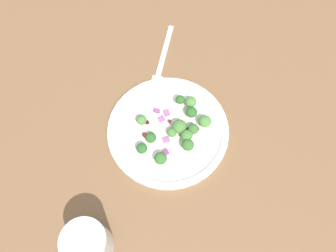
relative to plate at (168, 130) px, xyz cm
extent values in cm
cube|color=brown|center=(-1.79, 1.82, -1.86)|extent=(180.00, 180.00, 2.00)
cylinder|color=white|center=(0.00, 0.00, -0.26)|extent=(25.38, 25.38, 1.20)
torus|color=white|center=(0.00, 0.00, 0.34)|extent=(24.35, 24.35, 1.00)
cylinder|color=white|center=(0.00, 0.00, 0.44)|extent=(14.72, 14.72, 0.20)
cylinder|color=#8EB77A|center=(-7.36, -1.88, 1.01)|extent=(0.98, 0.98, 0.98)
ellipsoid|color=#4C843D|center=(-7.36, -1.88, 2.19)|extent=(2.61, 2.61, 1.96)
cylinder|color=#9EC684|center=(5.53, -0.52, 1.21)|extent=(0.79, 0.79, 0.79)
ellipsoid|color=#4C843D|center=(5.53, -0.52, 2.17)|extent=(2.12, 2.12, 1.59)
cylinder|color=#8EB77A|center=(3.14, 2.92, 0.78)|extent=(0.84, 0.84, 0.84)
ellipsoid|color=#2D6028|center=(3.14, 2.92, 1.78)|extent=(2.24, 2.24, 1.68)
cylinder|color=#ADD18E|center=(4.49, 5.60, 1.17)|extent=(0.82, 0.82, 0.82)
ellipsoid|color=#2D6028|center=(4.49, 5.60, 2.16)|extent=(2.20, 2.20, 1.65)
cylinder|color=#ADD18E|center=(-2.31, -0.02, 0.94)|extent=(1.11, 1.11, 1.11)
ellipsoid|color=#477A38|center=(-2.31, -0.02, 2.27)|extent=(2.96, 2.96, 2.22)
cylinder|color=#ADD18E|center=(-5.16, 0.08, 1.09)|extent=(0.84, 0.84, 0.84)
ellipsoid|color=#386B2D|center=(-5.16, 0.08, 2.10)|extent=(2.24, 2.24, 1.68)
cylinder|color=#ADD18E|center=(-4.44, 3.86, 1.40)|extent=(0.91, 0.91, 0.91)
ellipsoid|color=#386B2D|center=(-4.44, 3.86, 2.49)|extent=(2.43, 2.43, 1.82)
cylinder|color=#8EB77A|center=(0.53, 7.23, 1.16)|extent=(0.93, 0.93, 0.93)
ellipsoid|color=#386B2D|center=(0.53, 7.23, 2.28)|extent=(2.48, 2.48, 1.86)
cylinder|color=#8EB77A|center=(-4.03, 1.71, 1.42)|extent=(0.88, 0.88, 0.88)
ellipsoid|color=#477A38|center=(-4.03, 1.71, 2.47)|extent=(2.34, 2.34, 1.75)
cylinder|color=#8EB77A|center=(-0.95, 1.27, 0.92)|extent=(0.74, 0.74, 0.74)
ellipsoid|color=#477A38|center=(-0.95, 1.27, 1.80)|extent=(1.96, 1.96, 1.47)
cylinder|color=#9EC684|center=(-2.22, -6.18, 1.42)|extent=(0.75, 0.75, 0.75)
ellipsoid|color=#2D6028|center=(-2.22, -6.18, 2.32)|extent=(2.00, 2.00, 1.50)
cylinder|color=#ADD18E|center=(-4.05, -5.99, 1.20)|extent=(0.90, 0.90, 0.90)
ellipsoid|color=#4C843D|center=(-4.05, -5.99, 2.29)|extent=(2.40, 2.40, 1.80)
cylinder|color=#9EC684|center=(-4.43, -3.53, 1.29)|extent=(0.90, 0.90, 0.90)
ellipsoid|color=#2D6028|center=(-4.43, -3.53, 2.37)|extent=(2.40, 2.40, 1.80)
sphere|color=#4C0A14|center=(-4.15, -0.35, 0.90)|extent=(0.76, 0.76, 0.76)
sphere|color=#4C0A14|center=(4.44, -0.67, 0.96)|extent=(0.88, 0.88, 0.88)
sphere|color=maroon|center=(-0.18, -1.41, 1.19)|extent=(0.74, 0.74, 0.74)
sphere|color=maroon|center=(4.54, 2.32, 1.29)|extent=(0.97, 0.97, 0.97)
sphere|color=maroon|center=(-6.02, -0.31, 1.36)|extent=(0.87, 0.87, 0.87)
cube|color=#843D75|center=(-0.23, 5.39, 1.03)|extent=(1.52, 1.53, 0.54)
cube|color=#A35B93|center=(0.05, 2.65, 0.88)|extent=(1.70, 1.59, 0.39)
cube|color=#A35B93|center=(0.67, -3.34, 1.05)|extent=(1.56, 1.57, 0.54)
cube|color=#A35B93|center=(1.64, -1.92, 0.74)|extent=(1.71, 1.66, 0.56)
cube|color=#A35B93|center=(-4.30, 1.97, 0.66)|extent=(1.44, 0.90, 0.37)
cube|color=#934C84|center=(2.84, -3.68, 0.92)|extent=(1.45, 1.10, 0.56)
cube|color=silver|center=(3.42, -20.87, -0.61)|extent=(2.45, 15.05, 0.50)
cube|color=silver|center=(4.20, -11.60, -0.61)|extent=(2.69, 3.79, 0.50)
cylinder|color=silver|center=(10.61, 24.38, 3.49)|extent=(7.68, 7.68, 8.70)
camera|label=1|loc=(-3.56, 27.89, 62.57)|focal=35.11mm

